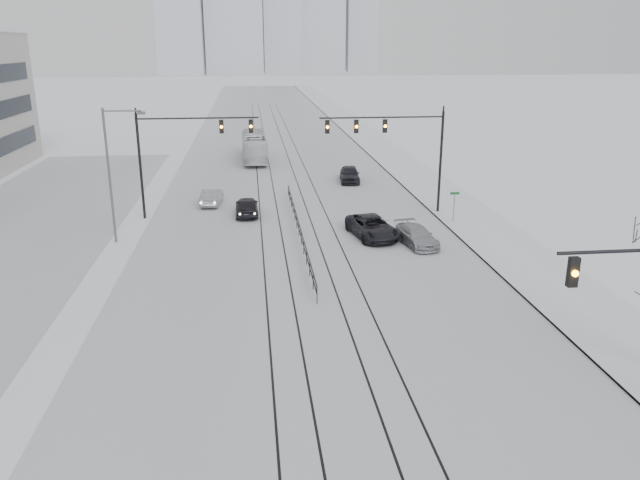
{
  "coord_description": "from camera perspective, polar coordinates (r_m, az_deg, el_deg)",
  "views": [
    {
      "loc": [
        -3.15,
        -11.73,
        12.98
      ],
      "look_at": [
        0.26,
        18.89,
        3.2
      ],
      "focal_mm": 35.0,
      "sensor_mm": 36.0,
      "label": 1
    }
  ],
  "objects": [
    {
      "name": "street_sign",
      "position": [
        47.6,
        12.18,
        3.38
      ],
      "size": [
        0.7,
        0.06,
        2.4
      ],
      "color": "#595B60",
      "rests_on": "ground"
    },
    {
      "name": "tram_rails",
      "position": [
        53.42,
        -2.78,
        3.55
      ],
      "size": [
        5.3,
        180.0,
        0.01
      ],
      "color": "black",
      "rests_on": "ground"
    },
    {
      "name": "sedan_nb_front",
      "position": [
        43.41,
        4.79,
        1.17
      ],
      "size": [
        3.38,
        5.72,
        1.49
      ],
      "primitive_type": "imported",
      "rotation": [
        0.0,
        0.0,
        0.18
      ],
      "color": "black",
      "rests_on": "ground"
    },
    {
      "name": "curb",
      "position": [
        74.26,
        4.81,
        7.52
      ],
      "size": [
        0.1,
        260.0,
        0.12
      ],
      "primitive_type": "cube",
      "color": "gray",
      "rests_on": "ground"
    },
    {
      "name": "street_light_west",
      "position": [
        43.4,
        -18.39,
        6.4
      ],
      "size": [
        2.73,
        0.25,
        9.0
      ],
      "color": "#595B60",
      "rests_on": "ground"
    },
    {
      "name": "traffic_mast_ne",
      "position": [
        48.61,
        7.26,
        8.93
      ],
      "size": [
        9.6,
        0.37,
        8.0
      ],
      "color": "black",
      "rests_on": "ground"
    },
    {
      "name": "sedan_nb_far",
      "position": [
        60.93,
        2.74,
        6.03
      ],
      "size": [
        2.27,
        4.7,
        1.55
      ],
      "primitive_type": "imported",
      "rotation": [
        0.0,
        0.0,
        -0.1
      ],
      "color": "black",
      "rests_on": "ground"
    },
    {
      "name": "traffic_mast_nw",
      "position": [
        48.59,
        -12.76,
        8.41
      ],
      "size": [
        9.1,
        0.37,
        8.0
      ],
      "color": "black",
      "rests_on": "ground"
    },
    {
      "name": "road",
      "position": [
        72.96,
        -3.81,
        7.33
      ],
      "size": [
        22.0,
        260.0,
        0.02
      ],
      "primitive_type": "cube",
      "color": "silver",
      "rests_on": "ground"
    },
    {
      "name": "sidewalk_east",
      "position": [
        74.76,
        6.67,
        7.55
      ],
      "size": [
        5.0,
        260.0,
        0.16
      ],
      "primitive_type": "cube",
      "color": "silver",
      "rests_on": "ground"
    },
    {
      "name": "median_fence",
      "position": [
        43.66,
        -1.95,
        1.02
      ],
      "size": [
        0.06,
        24.0,
        1.0
      ],
      "color": "black",
      "rests_on": "ground"
    },
    {
      "name": "parking_strip",
      "position": [
        51.34,
        -25.27,
        1.26
      ],
      "size": [
        14.0,
        60.0,
        0.03
      ],
      "primitive_type": "cube",
      "color": "silver",
      "rests_on": "ground"
    },
    {
      "name": "sedan_sb_outer",
      "position": [
        52.91,
        -9.87,
        3.89
      ],
      "size": [
        1.83,
        4.2,
        1.34
      ],
      "primitive_type": "imported",
      "rotation": [
        0.0,
        0.0,
        3.04
      ],
      "color": "gray",
      "rests_on": "ground"
    },
    {
      "name": "sedan_sb_inner",
      "position": [
        49.17,
        -6.7,
        3.08
      ],
      "size": [
        1.82,
        4.4,
        1.49
      ],
      "primitive_type": "imported",
      "rotation": [
        0.0,
        0.0,
        3.16
      ],
      "color": "black",
      "rests_on": "ground"
    },
    {
      "name": "sedan_nb_right",
      "position": [
        42.11,
        8.83,
        0.36
      ],
      "size": [
        2.52,
        4.68,
        1.29
      ],
      "primitive_type": "imported",
      "rotation": [
        0.0,
        0.0,
        0.17
      ],
      "color": "#9DA0A5",
      "rests_on": "ground"
    },
    {
      "name": "box_truck",
      "position": [
        72.47,
        -6.01,
        8.44
      ],
      "size": [
        2.82,
        11.25,
        3.12
      ],
      "primitive_type": "imported",
      "rotation": [
        0.0,
        0.0,
        3.16
      ],
      "color": "silver",
      "rests_on": "ground"
    }
  ]
}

